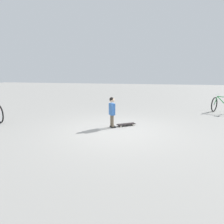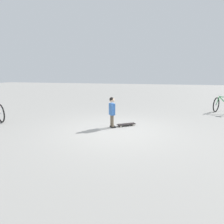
{
  "view_description": "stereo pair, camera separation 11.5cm",
  "coord_description": "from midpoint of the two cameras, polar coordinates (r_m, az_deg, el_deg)",
  "views": [
    {
      "loc": [
        1.19,
        -6.17,
        1.91
      ],
      "look_at": [
        -0.21,
        0.35,
        0.55
      ],
      "focal_mm": 32.05,
      "sensor_mm": 36.0,
      "label": 1
    },
    {
      "loc": [
        1.31,
        -6.15,
        1.91
      ],
      "look_at": [
        -0.21,
        0.35,
        0.55
      ],
      "focal_mm": 32.05,
      "sensor_mm": 36.0,
      "label": 2
    }
  ],
  "objects": [
    {
      "name": "skateboard",
      "position": [
        7.15,
        3.59,
        -3.5
      ],
      "size": [
        0.67,
        0.54,
        0.07
      ],
      "color": "black",
      "rests_on": "ground"
    },
    {
      "name": "child_person",
      "position": [
        6.79,
        -0.48,
        0.88
      ],
      "size": [
        0.27,
        0.4,
        1.06
      ],
      "color": "brown",
      "rests_on": "ground"
    },
    {
      "name": "ground_plane",
      "position": [
        6.57,
        0.66,
        -5.38
      ],
      "size": [
        50.0,
        50.0,
        0.0
      ],
      "primitive_type": "plane",
      "color": "gray"
    }
  ]
}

